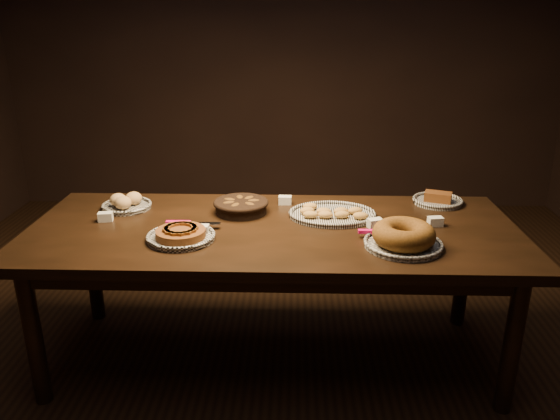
{
  "coord_description": "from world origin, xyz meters",
  "views": [
    {
      "loc": [
        0.11,
        -2.48,
        1.74
      ],
      "look_at": [
        0.03,
        0.05,
        0.82
      ],
      "focal_mm": 35.0,
      "sensor_mm": 36.0,
      "label": 1
    }
  ],
  "objects_px": {
    "buffet_table": "(273,241)",
    "madeleine_platter": "(332,214)",
    "bundt_cake_plate": "(403,237)",
    "apple_tart_plate": "(181,235)"
  },
  "relations": [
    {
      "from": "bundt_cake_plate",
      "to": "buffet_table",
      "type": "bearing_deg",
      "value": 143.33
    },
    {
      "from": "madeleine_platter",
      "to": "bundt_cake_plate",
      "type": "height_order",
      "value": "bundt_cake_plate"
    },
    {
      "from": "buffet_table",
      "to": "bundt_cake_plate",
      "type": "distance_m",
      "value": 0.64
    },
    {
      "from": "madeleine_platter",
      "to": "apple_tart_plate",
      "type": "bearing_deg",
      "value": -132.56
    },
    {
      "from": "buffet_table",
      "to": "madeleine_platter",
      "type": "relative_size",
      "value": 5.41
    },
    {
      "from": "madeleine_platter",
      "to": "bundt_cake_plate",
      "type": "bearing_deg",
      "value": -27.78
    },
    {
      "from": "buffet_table",
      "to": "bundt_cake_plate",
      "type": "height_order",
      "value": "bundt_cake_plate"
    },
    {
      "from": "apple_tart_plate",
      "to": "buffet_table",
      "type": "bearing_deg",
      "value": 43.16
    },
    {
      "from": "buffet_table",
      "to": "bundt_cake_plate",
      "type": "xyz_separation_m",
      "value": [
        0.59,
        -0.22,
        0.12
      ]
    },
    {
      "from": "buffet_table",
      "to": "madeleine_platter",
      "type": "xyz_separation_m",
      "value": [
        0.3,
        0.15,
        0.09
      ]
    }
  ]
}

